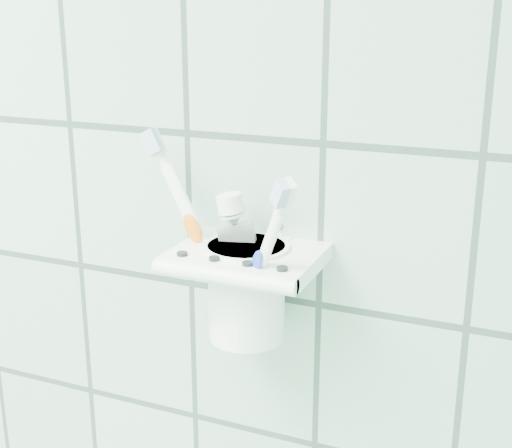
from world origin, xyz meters
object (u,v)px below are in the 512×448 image
holder_bracket (247,259)px  toothbrush_orange (237,233)px  cup (246,287)px  toothbrush_pink (241,224)px  toothbrush_blue (250,217)px  toothpaste_tube (254,249)px

holder_bracket → toothbrush_orange: (-0.01, -0.00, 0.02)m
cup → toothbrush_orange: toothbrush_orange is taller
holder_bracket → toothbrush_pink: toothbrush_pink is taller
cup → toothbrush_blue: 0.07m
holder_bracket → toothbrush_blue: bearing=106.9°
toothbrush_orange → toothpaste_tube: 0.03m
toothbrush_orange → toothpaste_tube: bearing=108.6°
toothbrush_pink → toothbrush_blue: toothbrush_blue is taller
toothbrush_pink → cup: bearing=64.8°
toothbrush_pink → toothbrush_orange: size_ratio=1.10×
holder_bracket → cup: size_ratio=1.43×
holder_bracket → toothbrush_pink: bearing=-152.7°
cup → toothbrush_blue: bearing=100.2°
holder_bracket → cup: bearing=124.5°
cup → toothpaste_tube: bearing=83.4°
toothbrush_blue → toothbrush_orange: (-0.00, -0.02, -0.01)m
toothbrush_orange → holder_bracket: bearing=53.5°
toothbrush_pink → toothbrush_blue: size_ratio=0.98×
cup → toothbrush_blue: toothbrush_blue is taller
cup → toothpaste_tube: 0.04m
toothbrush_orange → toothpaste_tube: (0.01, 0.02, -0.02)m
toothbrush_blue → toothbrush_orange: size_ratio=1.13×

